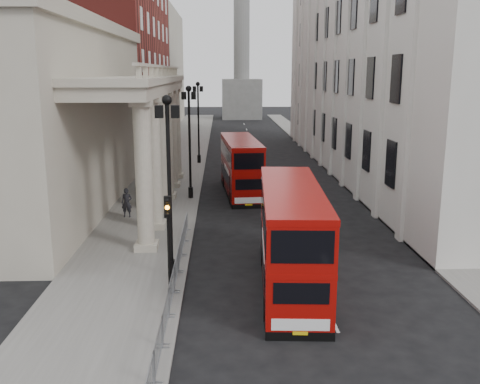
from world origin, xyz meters
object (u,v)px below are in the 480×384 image
Objects in this scene: lamp_post_south at (169,175)px; pedestrian_b at (144,185)px; lamp_post_mid at (190,134)px; bus_near at (291,235)px; lamp_post_north at (198,117)px; monument_column at (242,39)px; bus_far at (241,165)px; pedestrian_c at (159,179)px; traffic_light at (168,227)px; pedestrian_a at (127,203)px.

lamp_post_south is 4.74× the size of pedestrian_b.
lamp_post_mid is 0.79× the size of bus_near.
bus_near is (5.40, -32.90, -2.56)m from lamp_post_north.
bus_far is at bearing -92.24° from monument_column.
bus_far is (3.86, 1.84, -2.66)m from lamp_post_mid.
lamp_post_north is 33.44m from bus_near.
lamp_post_south is 32.00m from lamp_post_north.
bus_near reaches higher than pedestrian_c.
monument_column is 12.60× the size of traffic_light.
bus_near is at bearing -89.62° from bus_far.
lamp_post_south is at bearing -48.07° from pedestrian_c.
lamp_post_mid is at bearing 90.32° from traffic_light.
monument_column is 79.50m from pedestrian_a.
lamp_post_south reaches higher than pedestrian_c.
traffic_light is at bearing 74.65° from pedestrian_b.
bus_near is at bearing -9.45° from lamp_post_south.
monument_column is 73.67m from pedestrian_b.
bus_far is at bearing 27.48° from pedestrian_c.
pedestrian_a is at bearing 60.97° from pedestrian_b.
bus_far is 7.67m from pedestrian_b.
pedestrian_b is 0.92× the size of pedestrian_c.
bus_far is 5.31× the size of pedestrian_a.
pedestrian_b is at bearing 120.55° from bus_near.
lamp_post_mid is at bearing -158.75° from bus_far.
monument_column is 71.54m from bus_far.
monument_column is 6.51× the size of lamp_post_mid.
lamp_post_north is 14.91m from bus_far.
bus_far is (3.86, -14.16, -2.66)m from lamp_post_north.
lamp_post_mid reaches higher than pedestrian_c.
lamp_post_mid is at bearing -90.00° from lamp_post_north.
bus_far reaches higher than pedestrian_a.
lamp_post_mid and lamp_post_north have the same top height.
lamp_post_mid is at bearing -95.24° from monument_column.
lamp_post_south is 11.92m from pedestrian_a.
pedestrian_b is at bearing -174.79° from bus_far.
lamp_post_north is 4.36× the size of pedestrian_c.
bus_far is (-2.74, -70.16, -13.73)m from monument_column.
lamp_post_north reaches higher than bus_far.
lamp_post_mid is at bearing 144.05° from pedestrian_b.
pedestrian_a is at bearing -64.84° from pedestrian_c.
lamp_post_south is at bearing -67.71° from pedestrian_a.
monument_column is 71.61m from pedestrian_c.
pedestrian_c is (-6.50, 0.72, -1.18)m from bus_far.
lamp_post_north is 22.07m from pedestrian_a.
monument_column is 73.14m from lamp_post_mid.
pedestrian_c is at bearing -101.14° from lamp_post_north.
lamp_post_south is 18.45m from bus_far.
monument_column is at bearing -124.73° from pedestrian_b.
traffic_light is 2.25× the size of pedestrian_a.
pedestrian_b is (-9.00, 17.49, -1.35)m from bus_near.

